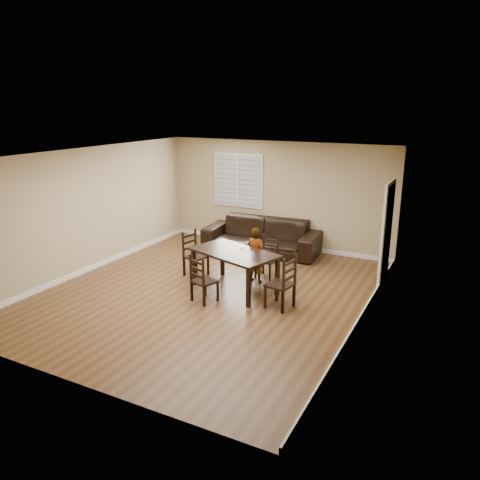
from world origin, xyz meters
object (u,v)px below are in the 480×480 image
(dining_table, at_px, (234,256))
(child, at_px, (256,255))
(chair_near, at_px, (269,258))
(chair_right, at_px, (286,285))
(chair_left, at_px, (192,255))
(donut, at_px, (242,248))
(chair_far, at_px, (200,282))
(sofa, at_px, (261,236))

(dining_table, bearing_deg, child, 90.00)
(dining_table, xyz_separation_m, child, (0.19, 0.59, -0.13))
(chair_near, xyz_separation_m, chair_right, (0.94, -1.41, 0.06))
(chair_left, bearing_deg, donut, -87.62)
(chair_near, distance_m, chair_right, 1.69)
(child, bearing_deg, dining_table, 80.00)
(dining_table, relative_size, chair_far, 2.08)
(chair_near, distance_m, child, 0.48)
(chair_far, distance_m, chair_right, 1.59)
(child, bearing_deg, chair_far, 79.95)
(chair_left, height_order, child, child)
(dining_table, xyz_separation_m, chair_right, (1.25, -0.38, -0.25))
(dining_table, distance_m, child, 0.64)
(chair_left, bearing_deg, dining_table, -95.92)
(chair_near, bearing_deg, chair_left, -151.41)
(dining_table, height_order, sofa, sofa)
(chair_right, bearing_deg, child, -123.38)
(sofa, bearing_deg, chair_far, -89.41)
(donut, bearing_deg, chair_left, 171.11)
(donut, bearing_deg, child, 75.07)
(chair_right, bearing_deg, sofa, -138.74)
(chair_far, distance_m, chair_left, 1.57)
(chair_near, height_order, sofa, chair_near)
(chair_right, xyz_separation_m, child, (-1.06, 0.97, 0.12))
(donut, bearing_deg, chair_right, -25.55)
(chair_left, relative_size, sofa, 0.34)
(dining_table, distance_m, chair_far, 0.94)
(chair_near, height_order, donut, chair_near)
(donut, bearing_deg, chair_far, -108.99)
(chair_far, bearing_deg, donut, -90.48)
(chair_far, relative_size, donut, 8.85)
(dining_table, relative_size, child, 1.64)
(chair_left, xyz_separation_m, chair_right, (2.48, -0.76, 0.02))
(donut, bearing_deg, chair_near, 75.07)
(chair_far, height_order, sofa, chair_far)
(chair_right, relative_size, sofa, 0.36)
(child, relative_size, sofa, 0.41)
(chair_right, bearing_deg, chair_near, -137.02)
(child, distance_m, sofa, 2.04)
(chair_far, xyz_separation_m, donut, (0.35, 1.03, 0.41))
(dining_table, xyz_separation_m, chair_left, (-1.24, 0.38, -0.28))
(chair_right, relative_size, child, 0.87)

